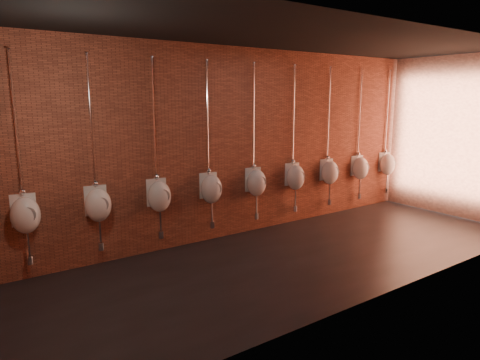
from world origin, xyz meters
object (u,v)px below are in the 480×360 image
(urinal_6, at_px, (295,176))
(urinal_8, at_px, (360,167))
(urinal_5, at_px, (256,182))
(urinal_4, at_px, (211,188))
(urinal_1, at_px, (25,214))
(urinal_2, at_px, (98,204))
(urinal_7, at_px, (330,172))
(urinal_9, at_px, (387,164))
(urinal_3, at_px, (159,195))

(urinal_6, relative_size, urinal_8, 1.00)
(urinal_5, bearing_deg, urinal_4, 180.00)
(urinal_1, xyz_separation_m, urinal_4, (2.76, 0.00, 0.00))
(urinal_4, xyz_separation_m, urinal_6, (1.84, 0.00, 0.00))
(urinal_4, distance_m, urinal_5, 0.92)
(urinal_6, bearing_deg, urinal_2, 180.00)
(urinal_7, relative_size, urinal_9, 1.00)
(urinal_2, relative_size, urinal_5, 1.00)
(urinal_6, distance_m, urinal_8, 1.84)
(urinal_6, relative_size, urinal_9, 1.00)
(urinal_1, relative_size, urinal_2, 1.00)
(urinal_1, bearing_deg, urinal_5, 0.00)
(urinal_4, relative_size, urinal_7, 1.00)
(urinal_8, bearing_deg, urinal_9, 0.00)
(urinal_3, height_order, urinal_5, same)
(urinal_3, bearing_deg, urinal_6, 0.00)
(urinal_3, xyz_separation_m, urinal_5, (1.84, 0.00, 0.00))
(urinal_5, bearing_deg, urinal_8, 0.00)
(urinal_8, distance_m, urinal_9, 0.92)
(urinal_2, distance_m, urinal_9, 6.44)
(urinal_1, distance_m, urinal_7, 5.52)
(urinal_6, bearing_deg, urinal_5, 180.00)
(urinal_6, bearing_deg, urinal_7, 0.00)
(urinal_9, bearing_deg, urinal_6, 180.00)
(urinal_4, height_order, urinal_5, same)
(urinal_8, bearing_deg, urinal_4, 180.00)
(urinal_6, height_order, urinal_7, same)
(urinal_2, xyz_separation_m, urinal_8, (5.52, 0.00, 0.00))
(urinal_1, height_order, urinal_2, same)
(urinal_3, xyz_separation_m, urinal_7, (3.68, 0.00, 0.00))
(urinal_4, distance_m, urinal_7, 2.76)
(urinal_2, height_order, urinal_6, same)
(urinal_8, bearing_deg, urinal_5, 180.00)
(urinal_9, bearing_deg, urinal_3, 180.00)
(urinal_4, xyz_separation_m, urinal_8, (3.68, 0.00, 0.00))
(urinal_2, bearing_deg, urinal_5, 0.00)
(urinal_2, distance_m, urinal_8, 5.52)
(urinal_3, bearing_deg, urinal_2, 180.00)
(urinal_2, relative_size, urinal_9, 1.00)
(urinal_4, xyz_separation_m, urinal_7, (2.76, 0.00, 0.00))
(urinal_4, bearing_deg, urinal_2, 180.00)
(urinal_3, bearing_deg, urinal_8, 0.00)
(urinal_3, distance_m, urinal_8, 4.60)
(urinal_7, height_order, urinal_8, same)
(urinal_1, height_order, urinal_6, same)
(urinal_2, xyz_separation_m, urinal_7, (4.60, 0.00, 0.00))
(urinal_3, bearing_deg, urinal_7, 0.00)
(urinal_4, bearing_deg, urinal_5, 0.00)
(urinal_6, bearing_deg, urinal_9, 0.00)
(urinal_2, bearing_deg, urinal_6, 0.00)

